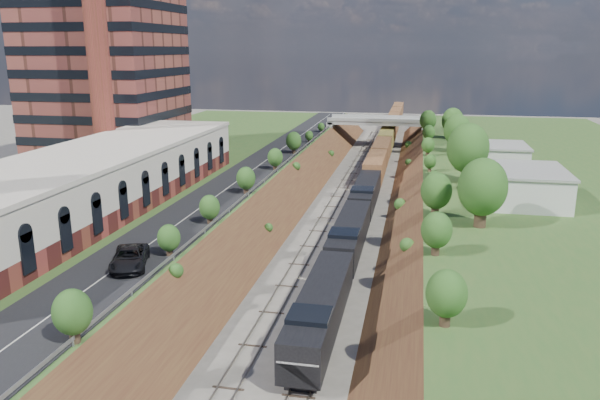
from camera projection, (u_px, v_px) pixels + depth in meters
The scene contains 17 objects.
platform_left at pixel (140, 187), 92.76m from camera, with size 44.00×180.00×5.00m, color #355E26.
platform_right at pixel (586, 209), 80.04m from camera, with size 44.00×180.00×5.00m, color #355E26.
embankment_left at pixel (274, 209), 89.15m from camera, with size 7.07×180.00×7.07m, color brown.
embankment_right at pixel (421, 217), 84.91m from camera, with size 7.07×180.00×7.07m, color brown.
rail_left_track at pixel (329, 212), 87.51m from camera, with size 1.58×180.00×0.18m, color gray.
rail_right_track at pixel (363, 213), 86.51m from camera, with size 1.58×180.00×0.18m, color gray.
road at pixel (245, 176), 88.74m from camera, with size 8.00×180.00×0.10m, color black.
guardrail at pixel (271, 174), 87.64m from camera, with size 0.10×171.00×0.70m.
commercial_building at pixel (90, 181), 69.42m from camera, with size 14.30×62.30×7.00m.
smokestack at pixel (97, 40), 83.87m from camera, with size 3.20×3.20×40.00m, color maroon.
overpass at pixel (378, 127), 144.58m from camera, with size 24.50×8.30×7.40m.
white_building_near at pixel (526, 187), 73.15m from camera, with size 9.00×12.00×4.00m, color silver.
white_building_far at pixel (499, 157), 94.16m from camera, with size 8.00×10.00×3.60m, color silver.
tree_right_large at pixel (483, 188), 62.42m from camera, with size 5.25×5.25×7.61m.
tree_left_crest at pixel (151, 252), 49.60m from camera, with size 2.45×2.45×3.55m.
freight_train at pixel (384, 146), 129.52m from camera, with size 3.26×182.70×4.81m.
suv at pixel (130, 258), 51.39m from camera, with size 2.89×6.27×1.74m, color black.
Camera 1 is at (9.95, -23.41, 23.86)m, focal length 35.00 mm.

